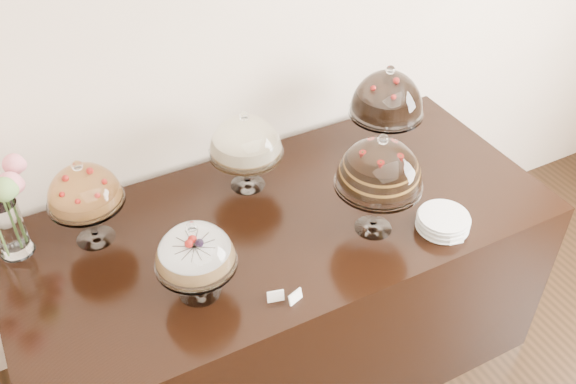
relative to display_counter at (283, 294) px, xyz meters
name	(u,v)px	position (x,y,z in m)	size (l,w,h in m)	color
wall_back	(258,19)	(0.18, 0.55, 1.05)	(5.00, 0.04, 3.00)	beige
display_counter	(283,294)	(0.00, 0.00, 0.00)	(2.20, 1.00, 0.90)	black
cake_stand_sugar_sponge	(195,251)	(-0.44, -0.21, 0.65)	(0.29, 0.29, 0.33)	white
cake_stand_choco_layer	(380,167)	(0.30, -0.21, 0.75)	(0.34, 0.34, 0.45)	white
cake_stand_cheesecake	(245,140)	(-0.03, 0.27, 0.68)	(0.31, 0.31, 0.37)	white
cake_stand_dark_choco	(387,97)	(0.63, 0.22, 0.72)	(0.33, 0.33, 0.43)	white
cake_stand_fruit_tart	(84,190)	(-0.69, 0.24, 0.69)	(0.29, 0.29, 0.37)	white
plate_stack	(443,222)	(0.54, -0.34, 0.48)	(0.20, 0.20, 0.06)	silver
price_card_left	(295,297)	(-0.16, -0.40, 0.47)	(0.06, 0.01, 0.04)	white
price_card_right	(457,239)	(0.53, -0.43, 0.47)	(0.06, 0.01, 0.04)	white
price_card_extra	(276,296)	(-0.22, -0.37, 0.47)	(0.06, 0.01, 0.04)	white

